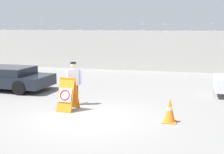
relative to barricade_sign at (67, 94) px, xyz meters
name	(u,v)px	position (x,y,z in m)	size (l,w,h in m)	color
ground_plane	(90,118)	(1.07, -0.71, -0.59)	(90.00, 90.00, 0.00)	gray
perimeter_wall	(142,51)	(1.07, 10.44, 0.75)	(36.00, 0.30, 3.11)	beige
barricade_sign	(67,94)	(0.00, 0.00, 0.00)	(0.64, 0.84, 1.18)	orange
security_guard	(74,82)	(-0.04, 0.73, 0.32)	(0.65, 0.35, 1.66)	#514C42
traffic_cone_near	(170,111)	(3.66, -0.55, -0.21)	(0.43, 0.43, 0.76)	orange
parked_car_front_coupe	(5,78)	(-4.26, 2.70, -0.02)	(4.60, 2.17, 1.08)	black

